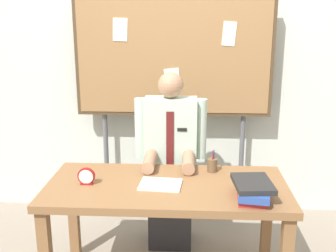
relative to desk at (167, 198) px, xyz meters
name	(u,v)px	position (x,y,z in m)	size (l,w,h in m)	color
back_wall	(174,69)	(0.00, 1.23, 0.70)	(6.40, 0.08, 2.70)	silver
desk	(167,198)	(0.00, 0.00, 0.00)	(1.58, 0.73, 0.75)	brown
person	(171,168)	(0.00, 0.54, 0.00)	(0.55, 0.56, 1.41)	#2D2D33
bulletin_board	(173,60)	(0.00, 1.03, 0.80)	(1.70, 0.09, 1.99)	#4C3823
book_stack	(253,190)	(0.53, -0.19, 0.16)	(0.24, 0.33, 0.11)	#B22D2D
open_notebook	(160,184)	(-0.04, -0.02, 0.10)	(0.27, 0.21, 0.01)	silver
desk_clock	(86,177)	(-0.52, -0.03, 0.15)	(0.11, 0.04, 0.11)	maroon
pen_holder	(212,165)	(0.31, 0.24, 0.15)	(0.07, 0.07, 0.16)	brown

